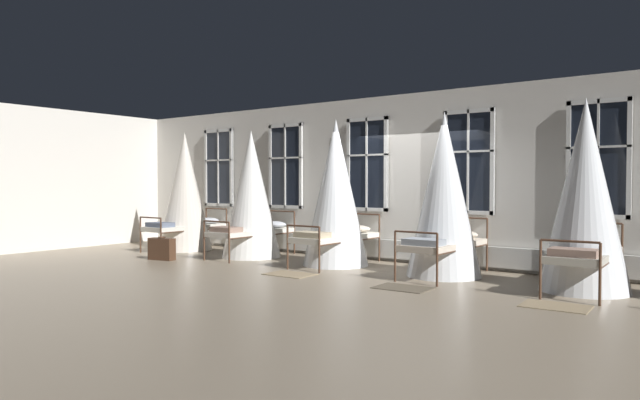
% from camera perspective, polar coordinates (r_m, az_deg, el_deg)
% --- Properties ---
extents(ground, '(29.44, 29.44, 0.00)m').
position_cam_1_polar(ground, '(10.43, 6.78, -6.86)').
color(ground, gray).
extents(back_wall_with_windows, '(15.72, 0.10, 3.28)m').
position_cam_1_polar(back_wall_with_windows, '(11.29, 9.59, 2.12)').
color(back_wall_with_windows, silver).
rests_on(back_wall_with_windows, ground).
extents(end_wall_left, '(0.10, 6.15, 3.28)m').
position_cam_1_polar(end_wall_left, '(14.95, -23.69, 1.88)').
color(end_wall_left, silver).
rests_on(end_wall_left, ground).
extents(window_bank, '(11.68, 0.10, 2.80)m').
position_cam_1_polar(window_bank, '(11.20, 9.29, -0.98)').
color(window_bank, black).
rests_on(window_bank, ground).
extents(cot_first, '(1.24, 1.98, 2.73)m').
position_cam_1_polar(cot_first, '(13.75, -13.18, 0.69)').
color(cot_first, '#4C3323').
rests_on(cot_first, ground).
extents(cot_second, '(1.24, 1.99, 2.65)m').
position_cam_1_polar(cot_second, '(12.15, -6.81, 0.44)').
color(cot_second, '#4C3323').
rests_on(cot_second, ground).
extents(cot_third, '(1.24, 1.99, 2.75)m').
position_cam_1_polar(cot_third, '(10.85, 1.57, 0.57)').
color(cot_third, '#4C3323').
rests_on(cot_third, ground).
extents(cot_fourth, '(1.24, 1.99, 2.73)m').
position_cam_1_polar(cot_fourth, '(9.77, 12.15, 0.35)').
color(cot_fourth, '#4C3323').
rests_on(cot_fourth, ground).
extents(cot_fifth, '(1.24, 1.99, 2.76)m').
position_cam_1_polar(cot_fifth, '(9.03, 24.70, 0.23)').
color(cot_fifth, '#4C3323').
rests_on(cot_fifth, ground).
extents(rug_third, '(0.81, 0.57, 0.01)m').
position_cam_1_polar(rug_third, '(9.84, -2.98, -7.33)').
color(rug_third, '#8E7A5B').
rests_on(rug_third, ground).
extents(rug_fourth, '(0.82, 0.59, 0.01)m').
position_cam_1_polar(rug_fourth, '(8.66, 8.18, -8.58)').
color(rug_fourth, brown).
rests_on(rug_fourth, ground).
extents(rug_fifth, '(0.82, 0.59, 0.01)m').
position_cam_1_polar(rug_fifth, '(7.89, 22.24, -9.68)').
color(rug_fifth, '#8E7A5B').
rests_on(rug_fifth, ground).
extents(suitcase_dark, '(0.59, 0.31, 0.47)m').
position_cam_1_polar(suitcase_dark, '(12.09, -15.37, -4.68)').
color(suitcase_dark, '#472D1E').
rests_on(suitcase_dark, ground).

